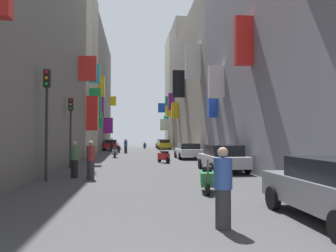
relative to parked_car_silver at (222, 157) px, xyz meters
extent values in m
plane|color=#424244|center=(-3.88, 14.39, -0.75)|extent=(140.00, 140.00, 0.00)
cube|color=red|center=(-8.23, 8.01, 6.29)|extent=(1.31, 0.50, 1.84)
cube|color=#BCB29E|center=(-11.88, 13.83, 5.34)|extent=(6.00, 4.35, 12.18)
cube|color=green|center=(-8.35, 14.23, 4.30)|extent=(1.06, 0.36, 2.77)
cube|color=#19B2BF|center=(-8.39, 14.15, 7.06)|extent=(0.97, 0.48, 1.77)
cube|color=red|center=(-8.38, 12.32, 3.19)|extent=(1.00, 0.62, 3.01)
cube|color=#9E9384|center=(-11.88, 18.89, 7.92)|extent=(6.00, 5.77, 17.35)
cube|color=purple|center=(-8.38, 18.38, 4.29)|extent=(1.00, 0.47, 2.11)
cube|color=green|center=(-8.42, 17.18, 2.80)|extent=(0.93, 0.41, 1.68)
cube|color=slate|center=(-11.88, 33.08, 7.64)|extent=(6.00, 22.61, 16.78)
cube|color=yellow|center=(-8.34, 42.18, 7.44)|extent=(1.09, 0.59, 1.62)
cube|color=yellow|center=(-8.56, 23.20, 7.10)|extent=(0.65, 0.63, 2.70)
cube|color=purple|center=(-8.25, 29.74, 2.68)|extent=(1.27, 0.59, 2.17)
cube|color=gray|center=(4.12, 0.19, 6.23)|extent=(6.00, 18.31, 13.96)
cube|color=blue|center=(0.81, 5.58, 3.39)|extent=(0.62, 0.65, 1.78)
cube|color=white|center=(0.61, 3.73, 4.72)|extent=(1.01, 0.42, 2.13)
cube|color=red|center=(0.68, -1.59, 5.91)|extent=(0.88, 0.45, 2.44)
cube|color=gray|center=(4.12, 18.77, 6.88)|extent=(6.00, 18.85, 15.27)
cube|color=white|center=(0.44, 11.30, 7.78)|extent=(1.36, 0.49, 3.06)
cube|color=yellow|center=(0.66, 25.49, 4.53)|extent=(0.93, 0.49, 2.09)
cube|color=black|center=(0.43, 20.51, 7.24)|extent=(1.37, 0.36, 3.14)
cube|color=gray|center=(4.12, 32.23, 8.66)|extent=(6.00, 8.08, 18.84)
cube|color=purple|center=(0.70, 30.39, 6.21)|extent=(0.83, 0.63, 2.43)
cube|color=green|center=(0.62, 33.28, 5.93)|extent=(0.99, 0.50, 2.81)
cube|color=yellow|center=(0.53, 30.48, 4.81)|extent=(1.18, 0.51, 1.54)
cube|color=#BCB29E|center=(4.12, 40.33, 8.83)|extent=(6.00, 8.11, 19.17)
cube|color=#19B2BF|center=(0.75, 38.45, 3.45)|extent=(0.74, 0.37, 2.42)
cube|color=white|center=(0.43, 38.14, 3.12)|extent=(1.37, 0.58, 1.88)
cube|color=blue|center=(0.43, 42.60, 6.35)|extent=(1.38, 0.56, 1.66)
cube|color=#B7B7BC|center=(0.00, 0.07, -0.16)|extent=(1.80, 4.42, 0.58)
cube|color=black|center=(0.00, -0.15, 0.40)|extent=(1.59, 2.47, 0.56)
cylinder|color=black|center=(-0.90, 1.53, -0.45)|extent=(0.18, 0.60, 0.60)
cylinder|color=black|center=(0.90, 1.53, -0.45)|extent=(0.18, 0.60, 0.60)
cylinder|color=black|center=(-0.90, -1.39, -0.45)|extent=(0.18, 0.60, 0.60)
cylinder|color=black|center=(0.90, -1.39, -0.45)|extent=(0.18, 0.60, 0.60)
cube|color=#B21E1E|center=(-7.87, 29.77, -0.12)|extent=(1.77, 4.05, 0.68)
cube|color=black|center=(-7.87, 29.98, 0.45)|extent=(1.56, 2.27, 0.46)
cylinder|color=black|center=(-6.98, 28.44, -0.45)|extent=(0.18, 0.60, 0.60)
cylinder|color=black|center=(-8.75, 28.44, -0.45)|extent=(0.18, 0.60, 0.60)
cylinder|color=black|center=(-6.98, 31.11, -0.45)|extent=(0.18, 0.60, 0.60)
cylinder|color=black|center=(-8.75, 31.11, -0.45)|extent=(0.18, 0.60, 0.60)
cube|color=gold|center=(-0.23, 31.61, -0.13)|extent=(1.69, 4.17, 0.65)
cube|color=black|center=(-0.23, 31.40, 0.45)|extent=(1.48, 2.33, 0.49)
cylinder|color=black|center=(-1.08, 32.99, -0.45)|extent=(0.18, 0.60, 0.60)
cylinder|color=black|center=(0.61, 32.99, -0.45)|extent=(0.18, 0.60, 0.60)
cylinder|color=black|center=(-1.08, 30.24, -0.45)|extent=(0.18, 0.60, 0.60)
cylinder|color=black|center=(0.61, 30.24, -0.45)|extent=(0.18, 0.60, 0.60)
cube|color=white|center=(-0.15, 10.45, -0.18)|extent=(1.77, 4.29, 0.55)
cube|color=black|center=(-0.15, 10.23, 0.33)|extent=(1.56, 2.40, 0.46)
cylinder|color=black|center=(-1.03, 11.86, -0.45)|extent=(0.18, 0.60, 0.60)
cylinder|color=black|center=(0.74, 11.86, -0.45)|extent=(0.18, 0.60, 0.60)
cylinder|color=black|center=(-1.03, 9.03, -0.45)|extent=(0.18, 0.60, 0.60)
cylinder|color=black|center=(0.74, 9.03, -0.45)|extent=(0.18, 0.60, 0.60)
cylinder|color=black|center=(-1.23, -9.35, -0.45)|extent=(0.18, 0.60, 0.60)
cube|color=#236638|center=(-0.01, 36.88, -0.17)|extent=(1.78, 4.39, 0.57)
cube|color=black|center=(-0.01, 36.66, 0.41)|extent=(1.57, 2.46, 0.58)
cylinder|color=black|center=(-0.90, 38.33, -0.45)|extent=(0.18, 0.60, 0.60)
cylinder|color=black|center=(0.88, 38.33, -0.45)|extent=(0.18, 0.60, 0.60)
cylinder|color=black|center=(-0.90, 35.43, -0.45)|extent=(0.18, 0.60, 0.60)
cylinder|color=black|center=(0.88, 35.43, -0.45)|extent=(0.18, 0.60, 0.60)
cube|color=#287F3D|center=(-2.31, -6.49, -0.29)|extent=(0.64, 1.22, 0.45)
cube|color=black|center=(-2.27, -6.27, 0.02)|extent=(0.41, 0.61, 0.16)
cylinder|color=#4C4C51|center=(-2.41, -7.06, 0.04)|extent=(0.11, 0.28, 0.68)
cylinder|color=black|center=(-2.44, -7.20, -0.51)|extent=(0.18, 0.49, 0.48)
cylinder|color=black|center=(-2.18, -5.77, -0.51)|extent=(0.18, 0.49, 0.48)
cube|color=#ADADB2|center=(-6.44, 12.83, -0.29)|extent=(0.55, 1.12, 0.45)
cube|color=black|center=(-6.46, 13.03, 0.02)|extent=(0.38, 0.59, 0.16)
cylinder|color=#4C4C51|center=(-6.38, 12.30, 0.04)|extent=(0.09, 0.28, 0.68)
cylinder|color=black|center=(-6.37, 12.16, -0.51)|extent=(0.15, 0.49, 0.48)
cylinder|color=black|center=(-6.51, 13.50, -0.51)|extent=(0.15, 0.49, 0.48)
cube|color=black|center=(-6.47, 21.21, -0.29)|extent=(0.52, 1.08, 0.45)
cube|color=black|center=(-6.48, 21.01, 0.02)|extent=(0.36, 0.58, 0.16)
cylinder|color=#4C4C51|center=(-6.43, 21.73, 0.04)|extent=(0.08, 0.28, 0.68)
cylinder|color=black|center=(-6.42, 21.86, -0.51)|extent=(0.14, 0.49, 0.48)
cylinder|color=black|center=(-6.52, 20.55, -0.51)|extent=(0.14, 0.49, 0.48)
cube|color=red|center=(-2.63, 6.16, -0.29)|extent=(0.80, 1.20, 0.45)
cube|color=black|center=(-2.55, 5.96, 0.02)|extent=(0.49, 0.64, 0.16)
cylinder|color=#4C4C51|center=(-2.82, 6.68, 0.04)|extent=(0.15, 0.28, 0.68)
cylinder|color=black|center=(-2.87, 6.81, -0.51)|extent=(0.26, 0.48, 0.48)
cylinder|color=black|center=(-2.38, 5.50, -0.51)|extent=(0.26, 0.48, 0.48)
cube|color=#2D4CAD|center=(-2.97, 34.37, -0.29)|extent=(0.45, 1.07, 0.45)
cube|color=black|center=(-2.97, 34.17, 0.02)|extent=(0.32, 0.56, 0.16)
cylinder|color=#4C4C51|center=(-2.97, 34.90, 0.04)|extent=(0.06, 0.27, 0.68)
cylinder|color=black|center=(-2.97, 35.03, -0.51)|extent=(0.10, 0.48, 0.48)
cylinder|color=black|center=(-2.96, 33.70, -0.51)|extent=(0.10, 0.48, 0.48)
cylinder|color=black|center=(-7.48, -1.98, -0.35)|extent=(0.38, 0.38, 0.82)
cylinder|color=#4C724C|center=(-7.48, -1.98, 0.38)|extent=(0.46, 0.46, 0.65)
sphere|color=tan|center=(-7.48, -1.98, 0.82)|extent=(0.22, 0.22, 0.22)
cylinder|color=black|center=(-5.62, 20.75, -0.35)|extent=(0.32, 0.32, 0.80)
cylinder|color=#335199|center=(-5.62, 20.75, 0.36)|extent=(0.38, 0.38, 0.63)
sphere|color=tan|center=(-5.62, 20.75, 0.79)|extent=(0.22, 0.22, 0.22)
cylinder|color=#2F2F2F|center=(-2.99, -10.96, -0.35)|extent=(0.36, 0.36, 0.81)
cylinder|color=#335199|center=(-2.99, -10.96, 0.37)|extent=(0.43, 0.43, 0.64)
sphere|color=tan|center=(-2.99, -10.96, 0.80)|extent=(0.22, 0.22, 0.22)
cylinder|color=#363636|center=(-6.66, -2.67, -0.34)|extent=(0.38, 0.38, 0.82)
cylinder|color=maroon|center=(-6.66, -2.67, 0.40)|extent=(0.45, 0.45, 0.65)
sphere|color=tan|center=(-6.66, -2.67, 0.83)|extent=(0.22, 0.22, 0.22)
cylinder|color=black|center=(-7.39, 24.15, -0.33)|extent=(0.35, 0.35, 0.84)
cylinder|color=black|center=(-7.39, 24.15, 0.42)|extent=(0.41, 0.41, 0.67)
sphere|color=tan|center=(-7.39, 24.15, 0.87)|extent=(0.23, 0.23, 0.23)
cylinder|color=#2D2D2D|center=(-8.48, -2.99, 1.24)|extent=(0.12, 0.12, 3.99)
cube|color=black|center=(-8.48, -2.99, 3.61)|extent=(0.26, 0.26, 0.75)
sphere|color=red|center=(-8.48, -3.13, 3.86)|extent=(0.14, 0.14, 0.14)
sphere|color=orange|center=(-8.48, -3.13, 3.61)|extent=(0.14, 0.14, 0.14)
sphere|color=green|center=(-8.48, -3.13, 3.36)|extent=(0.14, 0.14, 0.14)
cylinder|color=#2D2D2D|center=(-8.52, 2.79, 0.96)|extent=(0.12, 0.12, 3.43)
cube|color=black|center=(-8.52, 2.79, 3.05)|extent=(0.26, 0.26, 0.75)
sphere|color=red|center=(-8.52, 2.65, 3.30)|extent=(0.14, 0.14, 0.14)
sphere|color=orange|center=(-8.52, 2.65, 3.05)|extent=(0.14, 0.14, 0.14)
sphere|color=green|center=(-8.52, 2.65, 2.80)|extent=(0.14, 0.14, 0.14)
camera|label=1|loc=(-4.83, -17.67, 1.13)|focal=35.75mm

